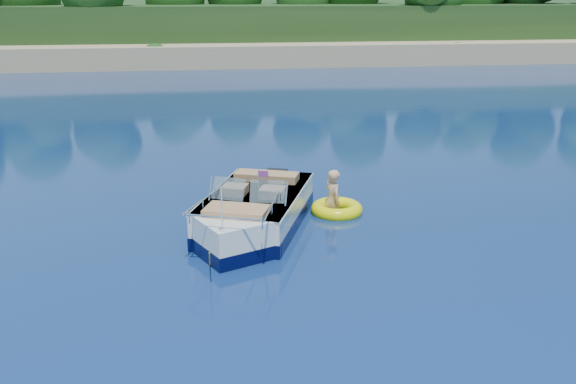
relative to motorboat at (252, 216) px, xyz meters
name	(u,v)px	position (x,y,z in m)	size (l,w,h in m)	color
ground	(374,306)	(1.77, -3.87, -0.36)	(160.00, 160.00, 0.00)	#091840
shoreline	(223,28)	(1.77, 59.91, 0.62)	(170.00, 59.00, 6.00)	#A0845C
motorboat	(252,216)	(0.00, 0.00, 0.00)	(3.12, 5.26, 1.83)	silver
tow_tube	(337,209)	(2.12, 0.95, -0.27)	(1.42, 1.42, 0.33)	#F3EC06
boy	(331,212)	(2.00, 0.97, -0.36)	(0.59, 0.39, 1.62)	tan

